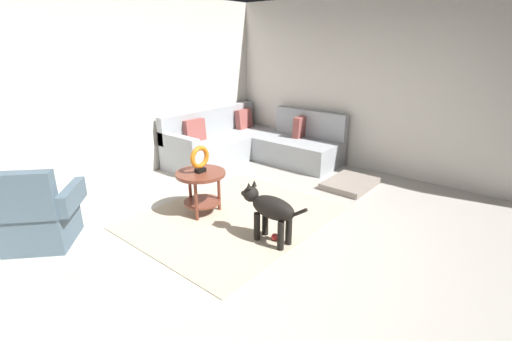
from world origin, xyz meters
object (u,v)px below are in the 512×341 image
object	(u,v)px
side_table	(201,182)
torus_sculpture	(200,158)
dog_bed_mat	(350,184)
sectional_couch	(251,144)
dog	(270,209)
armchair	(38,217)
dog_toy_ball	(275,237)

from	to	relation	value
side_table	torus_sculpture	xyz separation A→B (m)	(0.00, -0.00, 0.29)
torus_sculpture	dog_bed_mat	distance (m)	2.32
side_table	torus_sculpture	bearing A→B (deg)	-87.48
sectional_couch	dog_bed_mat	size ratio (longest dim) A/B	2.81
side_table	dog	bearing A→B (deg)	-90.11
armchair	dog	size ratio (longest dim) A/B	1.18
armchair	dog_toy_ball	size ratio (longest dim) A/B	12.83
dog_toy_ball	torus_sculpture	bearing A→B (deg)	92.47
sectional_couch	dog	size ratio (longest dim) A/B	2.66
dog	armchair	bearing A→B (deg)	131.60
torus_sculpture	dog_toy_ball	size ratio (longest dim) A/B	4.20
side_table	dog_toy_ball	distance (m)	1.16
side_table	dog_bed_mat	size ratio (longest dim) A/B	0.75
torus_sculpture	dog	bearing A→B (deg)	-90.11
sectional_couch	dog_toy_ball	bearing A→B (deg)	-133.94
dog_bed_mat	dog_toy_ball	distance (m)	1.93
side_table	dog	size ratio (longest dim) A/B	0.71
sectional_couch	torus_sculpture	size ratio (longest dim) A/B	6.90
sectional_couch	dog_toy_ball	xyz separation A→B (m)	(-1.94, -2.02, -0.25)
dog_bed_mat	dog_toy_ball	bearing A→B (deg)	-177.59
sectional_couch	dog	distance (m)	2.81
sectional_couch	dog	bearing A→B (deg)	-135.22
dog	sectional_couch	bearing A→B (deg)	44.69
sectional_couch	torus_sculpture	world-z (taller)	sectional_couch
torus_sculpture	dog_bed_mat	world-z (taller)	torus_sculpture
side_table	dog	xyz separation A→B (m)	(-0.00, -1.05, -0.04)
torus_sculpture	armchair	bearing A→B (deg)	155.43
sectional_couch	armchair	xyz separation A→B (m)	(-3.58, -0.20, 0.03)
dog_bed_mat	dog	bearing A→B (deg)	-178.79
sectional_couch	side_table	xyz separation A→B (m)	(-1.99, -0.92, 0.12)
sectional_couch	armchair	bearing A→B (deg)	-176.84
side_table	armchair	bearing A→B (deg)	155.43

